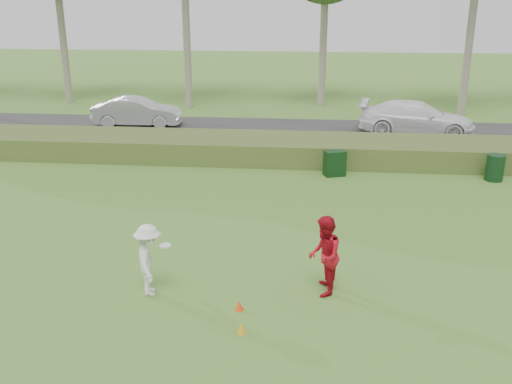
# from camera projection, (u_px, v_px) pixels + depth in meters

# --- Properties ---
(ground) EXTENTS (120.00, 120.00, 0.00)m
(ground) POSITION_uv_depth(u_px,v_px,m) (238.00, 307.00, 12.58)
(ground) COLOR #417527
(ground) RESTS_ON ground
(reed_strip) EXTENTS (80.00, 3.00, 0.90)m
(reed_strip) POSITION_uv_depth(u_px,v_px,m) (275.00, 149.00, 23.71)
(reed_strip) COLOR #445B24
(reed_strip) RESTS_ON ground
(park_road) EXTENTS (80.00, 6.00, 0.06)m
(park_road) POSITION_uv_depth(u_px,v_px,m) (282.00, 131.00, 28.55)
(park_road) COLOR #2D2D2D
(park_road) RESTS_ON ground
(player_white) EXTENTS (0.97, 1.21, 1.69)m
(player_white) POSITION_uv_depth(u_px,v_px,m) (149.00, 260.00, 12.87)
(player_white) COLOR white
(player_white) RESTS_ON ground
(player_red) EXTENTS (0.73, 0.93, 1.87)m
(player_red) POSITION_uv_depth(u_px,v_px,m) (324.00, 256.00, 12.86)
(player_red) COLOR #B10F1E
(player_red) RESTS_ON ground
(cone_orange) EXTENTS (0.19, 0.19, 0.21)m
(cone_orange) POSITION_uv_depth(u_px,v_px,m) (239.00, 306.00, 12.41)
(cone_orange) COLOR #FF400D
(cone_orange) RESTS_ON ground
(cone_yellow) EXTENTS (0.21, 0.21, 0.23)m
(cone_yellow) POSITION_uv_depth(u_px,v_px,m) (241.00, 328.00, 11.57)
(cone_yellow) COLOR gold
(cone_yellow) RESTS_ON ground
(utility_cabinet) EXTENTS (0.89, 0.71, 0.97)m
(utility_cabinet) POSITION_uv_depth(u_px,v_px,m) (335.00, 163.00, 21.54)
(utility_cabinet) COLOR black
(utility_cabinet) RESTS_ON ground
(trash_bin) EXTENTS (0.85, 0.85, 0.98)m
(trash_bin) POSITION_uv_depth(u_px,v_px,m) (495.00, 168.00, 20.97)
(trash_bin) COLOR black
(trash_bin) RESTS_ON ground
(car_mid) EXTENTS (4.61, 1.93, 1.48)m
(car_mid) POSITION_uv_depth(u_px,v_px,m) (137.00, 112.00, 29.38)
(car_mid) COLOR silver
(car_mid) RESTS_ON park_road
(car_right) EXTENTS (5.73, 3.02, 1.58)m
(car_right) POSITION_uv_depth(u_px,v_px,m) (417.00, 118.00, 27.63)
(car_right) COLOR white
(car_right) RESTS_ON park_road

